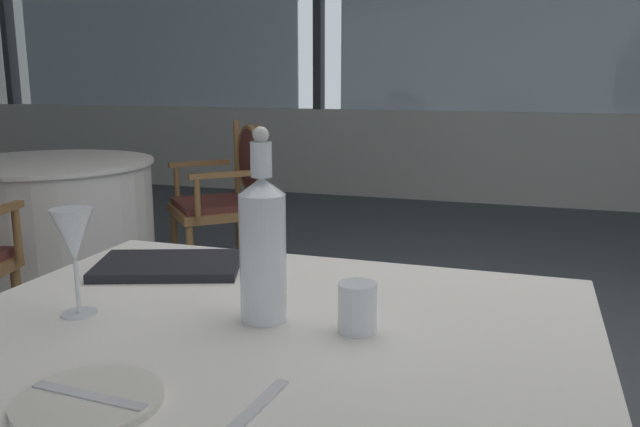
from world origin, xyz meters
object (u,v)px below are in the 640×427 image
Objects in this scene: wine_glass at (73,238)px; water_tumbler at (357,307)px; side_plate at (89,400)px; water_bottle at (263,245)px; dining_chair_1_0 at (229,190)px; menu_book at (169,265)px.

water_tumbler is (0.50, 0.08, -0.10)m from wine_glass.
side_plate is 0.57× the size of water_bottle.
side_plate is 2.92m from dining_chair_1_0.
water_bottle reaches higher than side_plate.
water_bottle is 0.41m from menu_book.
menu_book is (-0.49, 0.22, -0.03)m from water_tumbler.
menu_book is (-0.22, 0.57, 0.01)m from side_plate.
menu_book is at bearing 70.28° from dining_chair_1_0.
dining_chair_1_0 is at bearing 93.10° from menu_book.
water_bottle is 1.10× the size of menu_book.
water_tumbler is (0.17, -0.00, -0.10)m from water_bottle.
menu_book is 2.31m from dining_chair_1_0.
water_bottle is 3.99× the size of water_tumbler.
water_bottle reaches higher than menu_book.
side_plate is 0.39m from water_bottle.
water_tumbler is 0.27× the size of menu_book.
side_plate is 0.22× the size of dining_chair_1_0.
wine_glass is 0.52m from water_tumbler.
wine_glass is 0.33m from menu_book.
water_bottle is at bearing 179.16° from water_tumbler.
side_plate is 2.28× the size of water_tumbler.
water_tumbler is at bearing 51.75° from side_plate.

